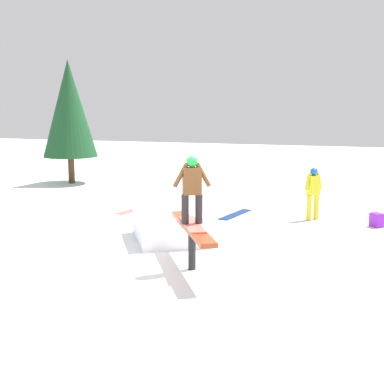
{
  "coord_description": "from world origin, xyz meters",
  "views": [
    {
      "loc": [
        8.83,
        2.93,
        2.95
      ],
      "look_at": [
        0.0,
        0.0,
        1.42
      ],
      "focal_mm": 50.0,
      "sensor_mm": 36.0,
      "label": 1
    }
  ],
  "objects_px": {
    "main_rider_on_rail": "(192,192)",
    "loose_snowboard_navy": "(235,214)",
    "pine_tree_near": "(69,109)",
    "rail_feature": "(192,232)",
    "backpack_on_snow": "(377,220)",
    "bystander_yellow": "(313,191)",
    "loose_snowboard_coral": "(133,210)"
  },
  "relations": [
    {
      "from": "main_rider_on_rail",
      "to": "loose_snowboard_navy",
      "type": "bearing_deg",
      "value": 156.54
    },
    {
      "from": "pine_tree_near",
      "to": "main_rider_on_rail",
      "type": "bearing_deg",
      "value": 41.43
    },
    {
      "from": "rail_feature",
      "to": "backpack_on_snow",
      "type": "distance_m",
      "value": 5.65
    },
    {
      "from": "bystander_yellow",
      "to": "loose_snowboard_coral",
      "type": "bearing_deg",
      "value": 136.65
    },
    {
      "from": "rail_feature",
      "to": "loose_snowboard_navy",
      "type": "relative_size",
      "value": 1.54
    },
    {
      "from": "main_rider_on_rail",
      "to": "bystander_yellow",
      "type": "relative_size",
      "value": 0.97
    },
    {
      "from": "backpack_on_snow",
      "to": "pine_tree_near",
      "type": "distance_m",
      "value": 11.89
    },
    {
      "from": "loose_snowboard_navy",
      "to": "rail_feature",
      "type": "bearing_deg",
      "value": 16.52
    },
    {
      "from": "rail_feature",
      "to": "loose_snowboard_navy",
      "type": "bearing_deg",
      "value": 154.22
    },
    {
      "from": "loose_snowboard_coral",
      "to": "rail_feature",
      "type": "bearing_deg",
      "value": -133.62
    },
    {
      "from": "bystander_yellow",
      "to": "loose_snowboard_navy",
      "type": "xyz_separation_m",
      "value": [
        0.03,
        -2.03,
        -0.75
      ]
    },
    {
      "from": "main_rider_on_rail",
      "to": "pine_tree_near",
      "type": "relative_size",
      "value": 0.29
    },
    {
      "from": "rail_feature",
      "to": "pine_tree_near",
      "type": "distance_m",
      "value": 11.78
    },
    {
      "from": "pine_tree_near",
      "to": "loose_snowboard_navy",
      "type": "bearing_deg",
      "value": 62.6
    },
    {
      "from": "loose_snowboard_navy",
      "to": "backpack_on_snow",
      "type": "relative_size",
      "value": 4.57
    },
    {
      "from": "bystander_yellow",
      "to": "loose_snowboard_coral",
      "type": "xyz_separation_m",
      "value": [
        0.38,
        -4.9,
        -0.75
      ]
    },
    {
      "from": "rail_feature",
      "to": "main_rider_on_rail",
      "type": "relative_size",
      "value": 1.82
    },
    {
      "from": "bystander_yellow",
      "to": "backpack_on_snow",
      "type": "height_order",
      "value": "bystander_yellow"
    },
    {
      "from": "rail_feature",
      "to": "loose_snowboard_navy",
      "type": "xyz_separation_m",
      "value": [
        -4.92,
        -0.4,
        -0.69
      ]
    },
    {
      "from": "rail_feature",
      "to": "main_rider_on_rail",
      "type": "bearing_deg",
      "value": 0.0
    },
    {
      "from": "rail_feature",
      "to": "loose_snowboard_coral",
      "type": "relative_size",
      "value": 1.93
    },
    {
      "from": "rail_feature",
      "to": "bystander_yellow",
      "type": "relative_size",
      "value": 1.77
    },
    {
      "from": "rail_feature",
      "to": "main_rider_on_rail",
      "type": "xyz_separation_m",
      "value": [
        0.0,
        0.0,
        0.72
      ]
    },
    {
      "from": "loose_snowboard_coral",
      "to": "loose_snowboard_navy",
      "type": "bearing_deg",
      "value": -72.34
    },
    {
      "from": "loose_snowboard_coral",
      "to": "pine_tree_near",
      "type": "bearing_deg",
      "value": 57.7
    },
    {
      "from": "loose_snowboard_coral",
      "to": "backpack_on_snow",
      "type": "relative_size",
      "value": 3.65
    },
    {
      "from": "bystander_yellow",
      "to": "loose_snowboard_navy",
      "type": "bearing_deg",
      "value": 133.17
    },
    {
      "from": "rail_feature",
      "to": "bystander_yellow",
      "type": "height_order",
      "value": "bystander_yellow"
    },
    {
      "from": "rail_feature",
      "to": "bystander_yellow",
      "type": "xyz_separation_m",
      "value": [
        -4.96,
        1.63,
        0.06
      ]
    },
    {
      "from": "loose_snowboard_coral",
      "to": "pine_tree_near",
      "type": "distance_m",
      "value": 6.63
    },
    {
      "from": "main_rider_on_rail",
      "to": "loose_snowboard_coral",
      "type": "distance_m",
      "value": 5.8
    },
    {
      "from": "loose_snowboard_navy",
      "to": "loose_snowboard_coral",
      "type": "relative_size",
      "value": 1.25
    }
  ]
}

